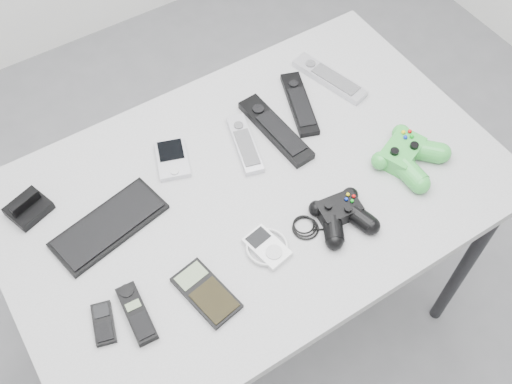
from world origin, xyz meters
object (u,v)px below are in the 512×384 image
pda_keyboard (109,225)px  remote_black_a (276,129)px  cordless_handset (137,313)px  remote_silver_b (329,78)px  pda (172,159)px  mobile_phone (104,323)px  controller_black (342,214)px  calculator (206,293)px  controller_green (408,154)px  desk (253,203)px  remote_silver_a (245,144)px  mp3_player (267,247)px  remote_black_b (299,103)px

pda_keyboard → remote_black_a: remote_black_a is taller
cordless_handset → remote_silver_b: bearing=28.7°
pda_keyboard → remote_silver_b: remote_silver_b is taller
pda → remote_silver_b: (0.49, 0.01, 0.00)m
mobile_phone → cordless_handset: 0.07m
remote_silver_b → controller_black: size_ratio=0.97×
controller_black → calculator: bearing=-172.6°
calculator → controller_green: controller_green is taller
desk → remote_black_a: (0.14, 0.11, 0.08)m
pda → remote_black_a: (0.26, -0.06, 0.00)m
remote_black_a → mobile_phone: 0.63m
pda_keyboard → remote_silver_a: bearing=-6.5°
remote_silver_a → mp3_player: size_ratio=1.81×
pda_keyboard → controller_green: bearing=-29.0°
remote_silver_a → calculator: size_ratio=1.21×
remote_silver_a → desk: bearing=-97.6°
controller_green → remote_black_b: bearing=90.3°
pda → remote_black_b: bearing=16.7°
remote_black_b → remote_silver_b: remote_silver_b is taller
remote_black_a → pda: bearing=163.6°
remote_black_a → cordless_handset: (-0.52, -0.26, -0.00)m
remote_silver_b → pda_keyboard: bearing=173.3°
calculator → mp3_player: bearing=-2.5°
remote_silver_b → calculator: size_ratio=1.46×
remote_silver_a → controller_green: bearing=-23.6°
remote_black_a → calculator: size_ratio=1.63×
remote_black_a → remote_silver_b: bearing=14.6°
cordless_handset → pda_keyboard: bearing=84.2°
pda_keyboard → remote_silver_a: 0.39m
remote_black_a → mp3_player: 0.34m
remote_silver_b → cordless_handset: size_ratio=1.63×
pda_keyboard → calculator: 0.28m
pda → remote_black_a: size_ratio=0.47×
mobile_phone → controller_green: size_ratio=0.53×
remote_black_b → calculator: size_ratio=1.41×
pda → remote_black_b: (0.37, -0.02, 0.00)m
desk → remote_black_b: 0.30m
remote_silver_b → desk: bearing=-167.9°
controller_black → remote_silver_a: bearing=111.7°
pda_keyboard → remote_black_a: size_ratio=1.06×
remote_black_a → remote_black_b: 0.11m
pda → desk: bearing=-34.6°
calculator → controller_black: size_ratio=0.66×
remote_black_a → controller_black: size_ratio=1.08×
remote_silver_a → cordless_handset: size_ratio=1.35×
controller_green → mp3_player: bearing=161.3°
remote_black_b → controller_black: bearing=-89.4°
mp3_player → remote_silver_a: bearing=57.3°
desk → pda_keyboard: (-0.34, 0.08, 0.08)m
calculator → remote_silver_a: bearing=36.5°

